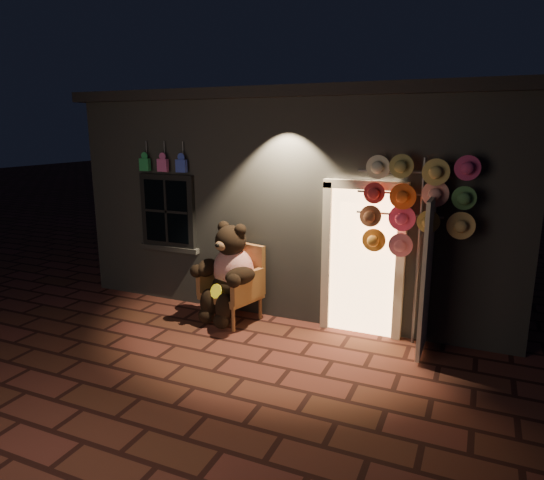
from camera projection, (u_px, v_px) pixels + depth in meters
The scene contains 5 objects.
ground at pixel (229, 357), 6.25m from camera, with size 60.00×60.00×0.00m, color brown.
shop_building at pixel (326, 188), 9.42m from camera, with size 7.30×5.95×3.51m.
wicker_armchair at pixel (235, 282), 7.40m from camera, with size 0.94×0.89×1.15m.
teddy_bear at pixel (229, 272), 7.24m from camera, with size 1.05×0.94×1.49m.
hat_rack at pixel (413, 204), 6.17m from camera, with size 1.51×0.22×2.54m.
Camera 1 is at (2.80, -5.04, 2.88)m, focal length 32.00 mm.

